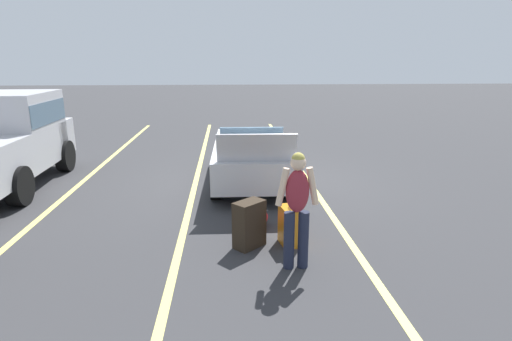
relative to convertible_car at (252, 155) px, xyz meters
name	(u,v)px	position (x,y,z in m)	size (l,w,h in m)	color
ground_plane	(252,181)	(-0.20, 0.00, -0.59)	(80.00, 80.00, 0.00)	#333335
lot_line_near	(308,180)	(-0.20, -1.34, -0.59)	(18.00, 0.12, 0.01)	#EAE066
lot_line_mid	(196,182)	(-0.20, 1.36, -0.59)	(18.00, 0.12, 0.01)	#EAE066
lot_line_far	(79,185)	(-0.20, 4.06, -0.59)	(18.00, 0.12, 0.01)	#EAE066
convertible_car	(252,155)	(0.00, 0.00, 0.00)	(4.22, 1.91, 1.52)	silver
suitcase_large_black	(249,224)	(-3.77, 0.28, -0.22)	(0.53, 0.54, 0.74)	#2D2319
suitcase_medium_bright	(289,226)	(-3.74, -0.35, -0.28)	(0.44, 0.31, 0.86)	orange
duffel_bag	(257,220)	(-3.06, 0.10, -0.43)	(0.70, 0.57, 0.34)	red
traveler_person	(297,205)	(-4.48, -0.34, 0.34)	(0.23, 0.60, 1.65)	#1E2338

